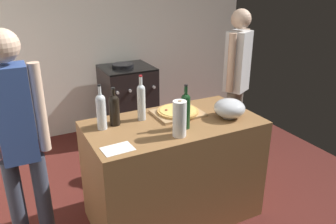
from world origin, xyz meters
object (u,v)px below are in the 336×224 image
(wine_bottle_clear, at_px, (185,109))
(person_in_red, at_px, (237,77))
(stove, at_px, (128,101))
(wine_bottle_dark, at_px, (141,100))
(paper_towel_roll, at_px, (180,119))
(pizza, at_px, (178,111))
(wine_bottle_green, at_px, (101,110))
(wine_bottle_amber, at_px, (114,109))
(person_in_stripes, at_px, (19,139))
(mixing_bowl, at_px, (229,108))

(wine_bottle_clear, bearing_deg, person_in_red, 34.55)
(person_in_red, bearing_deg, stove, 123.32)
(wine_bottle_dark, height_order, wine_bottle_clear, wine_bottle_dark)
(paper_towel_roll, bearing_deg, pizza, 62.78)
(wine_bottle_green, distance_m, wine_bottle_amber, 0.12)
(person_in_stripes, bearing_deg, person_in_red, 14.05)
(stove, distance_m, person_in_red, 1.54)
(pizza, relative_size, person_in_red, 0.21)
(wine_bottle_green, distance_m, person_in_red, 1.67)
(wine_bottle_clear, distance_m, person_in_red, 1.26)
(wine_bottle_clear, bearing_deg, wine_bottle_dark, 127.36)
(paper_towel_roll, relative_size, wine_bottle_clear, 0.79)
(wine_bottle_amber, distance_m, person_in_red, 1.55)
(pizza, relative_size, stove, 0.37)
(wine_bottle_amber, bearing_deg, mixing_bowl, -17.77)
(mixing_bowl, height_order, wine_bottle_green, wine_bottle_green)
(person_in_stripes, relative_size, person_in_red, 1.01)
(wine_bottle_green, height_order, stove, wine_bottle_green)
(wine_bottle_dark, xyz_separation_m, stove, (0.47, 1.62, -0.60))
(mixing_bowl, relative_size, wine_bottle_clear, 0.74)
(wine_bottle_clear, relative_size, stove, 0.36)
(pizza, bearing_deg, paper_towel_roll, -117.22)
(wine_bottle_amber, bearing_deg, wine_bottle_green, -166.19)
(mixing_bowl, bearing_deg, paper_towel_roll, -167.38)
(person_in_stripes, bearing_deg, stove, 51.37)
(paper_towel_roll, bearing_deg, wine_bottle_clear, 43.47)
(wine_bottle_dark, distance_m, person_in_red, 1.34)
(wine_bottle_dark, bearing_deg, pizza, -6.96)
(mixing_bowl, distance_m, person_in_red, 0.92)
(wine_bottle_amber, bearing_deg, paper_towel_roll, -48.82)
(paper_towel_roll, bearing_deg, stove, 80.23)
(pizza, distance_m, stove, 1.73)
(wine_bottle_green, bearing_deg, mixing_bowl, -14.43)
(wine_bottle_dark, height_order, stove, wine_bottle_dark)
(wine_bottle_dark, relative_size, person_in_red, 0.22)
(pizza, distance_m, person_in_stripes, 1.25)
(pizza, bearing_deg, wine_bottle_dark, 173.04)
(mixing_bowl, distance_m, wine_bottle_dark, 0.73)
(pizza, xyz_separation_m, mixing_bowl, (0.35, -0.25, 0.05))
(mixing_bowl, relative_size, person_in_red, 0.15)
(wine_bottle_amber, distance_m, person_in_stripes, 0.72)
(wine_bottle_clear, bearing_deg, stove, 82.84)
(person_in_red, bearing_deg, paper_towel_roll, -144.52)
(person_in_stripes, bearing_deg, pizza, 4.74)
(wine_bottle_green, bearing_deg, person_in_stripes, -169.21)
(wine_bottle_green, relative_size, wine_bottle_clear, 1.02)
(paper_towel_roll, distance_m, wine_bottle_amber, 0.54)
(stove, xyz_separation_m, person_in_red, (0.80, -1.21, 0.52))
(pizza, bearing_deg, person_in_red, 25.12)
(pizza, xyz_separation_m, wine_bottle_green, (-0.66, 0.01, 0.12))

